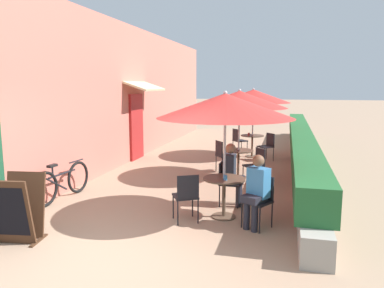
{
  "coord_description": "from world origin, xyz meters",
  "views": [
    {
      "loc": [
        2.29,
        -4.33,
        2.38
      ],
      "look_at": [
        0.15,
        4.14,
        1.0
      ],
      "focal_mm": 35.0,
      "sensor_mm": 36.0,
      "label": 1
    }
  ],
  "objects": [
    {
      "name": "cafe_chair_near_left",
      "position": [
        1.91,
        1.84,
        0.52
      ],
      "size": [
        0.55,
        0.55,
        0.87
      ],
      "rotation": [
        0.0,
        0.0,
        8.89
      ],
      "color": "black",
      "rests_on": "ground_plane"
    },
    {
      "name": "cafe_chair_mid_left",
      "position": [
        0.63,
        5.66,
        0.52
      ],
      "size": [
        0.56,
        0.56,
        0.87
      ],
      "rotation": [
        0.0,
        0.0,
        5.37
      ],
      "color": "black",
      "rests_on": "ground_plane"
    },
    {
      "name": "seated_patron_near_left",
      "position": [
        1.86,
        1.74,
        0.69
      ],
      "size": [
        0.48,
        0.51,
        1.25
      ],
      "rotation": [
        0.0,
        0.0,
        8.89
      ],
      "color": "#23232D",
      "rests_on": "ground_plane"
    },
    {
      "name": "cafe_chair_near_right",
      "position": [
        1.18,
        2.85,
        0.52
      ],
      "size": [
        0.4,
        0.4,
        0.87
      ],
      "rotation": [
        0.0,
        0.0,
        10.99
      ],
      "color": "black",
      "rests_on": "ground_plane"
    },
    {
      "name": "coffee_cup_near",
      "position": [
        1.29,
        2.01,
        0.77
      ],
      "size": [
        0.07,
        0.07,
        0.09
      ],
      "color": "teal",
      "rests_on": "patio_table_near"
    },
    {
      "name": "seated_patron_near_right",
      "position": [
        1.29,
        2.85,
        0.69
      ],
      "size": [
        0.4,
        0.34,
        1.25
      ],
      "rotation": [
        0.0,
        0.0,
        10.99
      ],
      "color": "#23232D",
      "rests_on": "ground_plane"
    },
    {
      "name": "coffee_cup_far",
      "position": [
        1.11,
        8.02,
        0.77
      ],
      "size": [
        0.07,
        0.07,
        0.09
      ],
      "color": "#B73D3D",
      "rests_on": "patio_table_far"
    },
    {
      "name": "patio_table_mid",
      "position": [
        1.13,
        5.14,
        0.52
      ],
      "size": [
        0.76,
        0.76,
        0.73
      ],
      "color": "brown",
      "rests_on": "ground_plane"
    },
    {
      "name": "patio_table_near",
      "position": [
        1.25,
        2.13,
        0.52
      ],
      "size": [
        0.76,
        0.76,
        0.73
      ],
      "color": "brown",
      "rests_on": "ground_plane"
    },
    {
      "name": "cafe_facade_wall",
      "position": [
        -2.54,
        7.48,
        2.09
      ],
      "size": [
        0.98,
        15.24,
        4.2
      ],
      "color": "#C66B5B",
      "rests_on": "ground_plane"
    },
    {
      "name": "menu_board",
      "position": [
        -1.63,
        0.33,
        0.51
      ],
      "size": [
        0.71,
        0.72,
        1.03
      ],
      "rotation": [
        0.0,
        0.0,
        0.15
      ],
      "color": "#422819",
      "rests_on": "ground_plane"
    },
    {
      "name": "patio_umbrella_far",
      "position": [
        1.22,
        8.1,
        2.02
      ],
      "size": [
        2.41,
        2.41,
        2.28
      ],
      "color": "#B7B7BC",
      "rests_on": "ground_plane"
    },
    {
      "name": "ground_plane",
      "position": [
        0.0,
        0.0,
        0.0
      ],
      "size": [
        120.0,
        120.0,
        0.0
      ],
      "primitive_type": "plane",
      "color": "#9E7F66"
    },
    {
      "name": "cafe_chair_far_right",
      "position": [
        0.69,
        8.59,
        0.52
      ],
      "size": [
        0.56,
        0.56,
        0.87
      ],
      "rotation": [
        0.0,
        0.0,
        11.7
      ],
      "color": "black",
      "rests_on": "ground_plane"
    },
    {
      "name": "cafe_chair_far_left",
      "position": [
        1.74,
        7.6,
        0.52
      ],
      "size": [
        0.56,
        0.56,
        0.87
      ],
      "rotation": [
        0.0,
        0.0,
        8.56
      ],
      "color": "black",
      "rests_on": "ground_plane"
    },
    {
      "name": "bicycle_leaning",
      "position": [
        -2.2,
        2.37,
        0.37
      ],
      "size": [
        0.22,
        1.76,
        0.8
      ],
      "rotation": [
        0.0,
        0.0,
        -0.09
      ],
      "color": "black",
      "rests_on": "ground_plane"
    },
    {
      "name": "patio_umbrella_mid",
      "position": [
        1.13,
        5.14,
        2.02
      ],
      "size": [
        2.41,
        2.41,
        2.28
      ],
      "color": "#B7B7BC",
      "rests_on": "ground_plane"
    },
    {
      "name": "cafe_chair_mid_right",
      "position": [
        1.63,
        4.62,
        0.52
      ],
      "size": [
        0.56,
        0.56,
        0.87
      ],
      "rotation": [
        0.0,
        0.0,
        8.51
      ],
      "color": "black",
      "rests_on": "ground_plane"
    },
    {
      "name": "cafe_chair_near_back",
      "position": [
        0.66,
        1.71,
        0.52
      ],
      "size": [
        0.55,
        0.55,
        0.87
      ],
      "rotation": [
        0.0,
        0.0,
        13.08
      ],
      "color": "black",
      "rests_on": "ground_plane"
    },
    {
      "name": "patio_umbrella_near",
      "position": [
        1.25,
        2.13,
        2.02
      ],
      "size": [
        2.41,
        2.41,
        2.28
      ],
      "color": "#B7B7BC",
      "rests_on": "ground_plane"
    },
    {
      "name": "patio_table_far",
      "position": [
        1.22,
        8.1,
        0.52
      ],
      "size": [
        0.76,
        0.76,
        0.73
      ],
      "color": "brown",
      "rests_on": "ground_plane"
    },
    {
      "name": "planter_hedge",
      "position": [
        2.75,
        7.52,
        0.54
      ],
      "size": [
        0.6,
        14.24,
        1.01
      ],
      "color": "gray",
      "rests_on": "ground_plane"
    }
  ]
}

